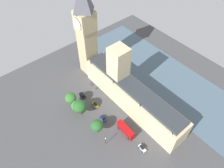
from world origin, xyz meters
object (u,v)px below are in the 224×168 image
pedestrian_far_end (90,83)px  plane_tree_slot_11 (80,106)px  double_decker_bus_leading (126,130)px  plane_tree_opposite_hall (77,106)px  parliament_building (130,92)px  street_lamp_slot_12 (106,140)px  street_lamp_slot_13 (77,107)px  pedestrian_kerbside (92,85)px  car_white_trailing (142,148)px  plane_tree_midblock (71,98)px  car_black_under_trees (82,95)px  plane_tree_slot_10 (97,126)px  car_blue_near_tower (103,118)px  pedestrian_by_river_gate (96,88)px  car_yellow_cab_corner (95,105)px  clock_tower (86,29)px

pedestrian_far_end → plane_tree_slot_11: plane_tree_slot_11 is taller
double_decker_bus_leading → plane_tree_opposite_hall: size_ratio=1.20×
parliament_building → street_lamp_slot_12: bearing=23.5°
plane_tree_opposite_hall → street_lamp_slot_13: 1.63m
pedestrian_kerbside → car_white_trailing: bearing=128.7°
plane_tree_midblock → street_lamp_slot_13: 5.86m
car_black_under_trees → street_lamp_slot_12: (8.24, 31.14, 3.17)m
pedestrian_kerbside → street_lamp_slot_12: 38.37m
car_white_trailing → plane_tree_midblock: (11.38, -41.38, 6.60)m
parliament_building → plane_tree_midblock: bearing=-34.7°
plane_tree_midblock → plane_tree_slot_10: plane_tree_midblock is taller
car_blue_near_tower → plane_tree_midblock: size_ratio=0.41×
car_blue_near_tower → street_lamp_slot_13: size_ratio=0.61×
pedestrian_kerbside → street_lamp_slot_12: (17.31, 34.08, 3.39)m
double_decker_bus_leading → street_lamp_slot_12: (11.24, -1.51, 1.43)m
double_decker_bus_leading → car_blue_near_tower: bearing=107.5°
pedestrian_by_river_gate → plane_tree_opposite_hall: 19.69m
pedestrian_far_end → plane_tree_midblock: bearing=-174.4°
car_black_under_trees → street_lamp_slot_13: size_ratio=0.68×
double_decker_bus_leading → plane_tree_opposite_hall: 27.25m
car_yellow_cab_corner → street_lamp_slot_12: street_lamp_slot_12 is taller
clock_tower → pedestrian_far_end: size_ratio=36.22×
double_decker_bus_leading → pedestrian_far_end: (-5.86, -37.15, -1.93)m
plane_tree_slot_10 → car_black_under_trees: bearing=-107.2°
clock_tower → pedestrian_by_river_gate: bearing=66.7°
double_decker_bus_leading → pedestrian_far_end: bearing=83.2°
pedestrian_kerbside → street_lamp_slot_13: 20.55m
plane_tree_opposite_hall → double_decker_bus_leading: bearing=114.1°
parliament_building → double_decker_bus_leading: bearing=41.6°
plane_tree_slot_10 → street_lamp_slot_12: bearing=82.9°
plane_tree_slot_11 → car_white_trailing: bearing=107.4°
car_yellow_cab_corner → double_decker_bus_leading: size_ratio=0.40×
car_white_trailing → pedestrian_far_end: bearing=-91.7°
pedestrian_kerbside → clock_tower: bearing=-74.9°
plane_tree_slot_10 → double_decker_bus_leading: bearing=139.2°
street_lamp_slot_13 → clock_tower: bearing=-137.0°
pedestrian_far_end → car_blue_near_tower: bearing=-128.4°
car_black_under_trees → street_lamp_slot_12: size_ratio=0.80×
car_blue_near_tower → street_lamp_slot_13: street_lamp_slot_13 is taller
pedestrian_kerbside → double_decker_bus_leading: bearing=126.1°
plane_tree_opposite_hall → plane_tree_slot_10: bearing=92.6°
pedestrian_kerbside → street_lamp_slot_13: size_ratio=0.22×
car_white_trailing → pedestrian_kerbside: (-5.86, -46.89, -0.21)m
street_lamp_slot_13 → double_decker_bus_leading: bearing=113.9°
pedestrian_kerbside → plane_tree_midblock: (17.24, 5.50, 6.82)m
plane_tree_opposite_hall → street_lamp_slot_13: (-0.00, -0.31, -1.60)m
pedestrian_kerbside → plane_tree_opposite_hall: (17.11, 10.95, 5.61)m
pedestrian_by_river_gate → pedestrian_far_end: size_ratio=1.02×
clock_tower → pedestrian_by_river_gate: (6.76, 15.68, -28.70)m
car_blue_near_tower → pedestrian_by_river_gate: size_ratio=2.58×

